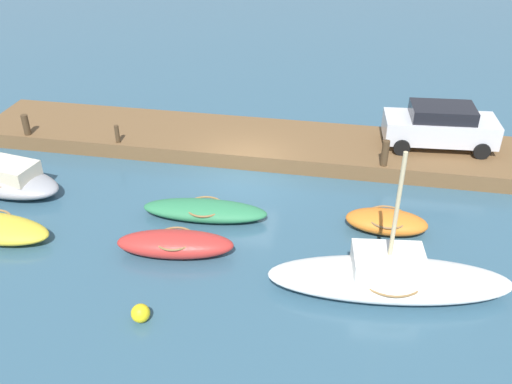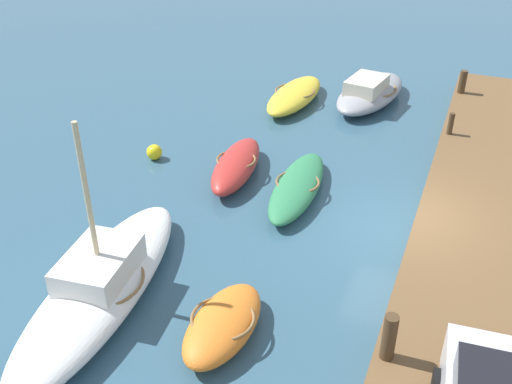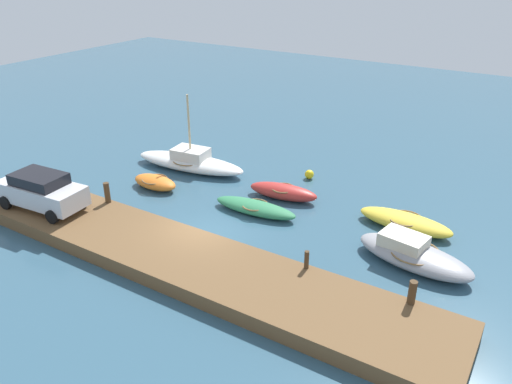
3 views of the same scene
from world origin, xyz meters
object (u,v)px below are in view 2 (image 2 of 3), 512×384
rowboat_red (236,165)px  marker_buoy (154,152)px  sailboat_white (100,284)px  mooring_post_mid_east (463,82)px  motorboat_grey (370,92)px  mooring_post_west (389,337)px  dinghy_orange (223,324)px  mooring_post_mid_west (451,124)px  rowboat_green (297,186)px  rowboat_yellow (295,95)px

rowboat_red → marker_buoy: bearing=81.7°
sailboat_white → mooring_post_mid_east: bearing=-30.2°
motorboat_grey → mooring_post_west: mooring_post_west is taller
sailboat_white → mooring_post_mid_east: 16.18m
dinghy_orange → mooring_post_mid_west: bearing=-16.2°
rowboat_green → marker_buoy: (0.41, 5.12, -0.04)m
rowboat_yellow → rowboat_red: (-6.30, -0.21, 0.04)m
mooring_post_west → mooring_post_mid_east: (14.70, 0.00, -0.07)m
rowboat_yellow → mooring_post_mid_east: size_ratio=4.99×
motorboat_grey → sailboat_white: bearing=177.0°
dinghy_orange → mooring_post_west: 3.50m
rowboat_green → rowboat_yellow: rowboat_yellow is taller
rowboat_red → mooring_post_mid_west: bearing=-61.7°
rowboat_yellow → marker_buoy: rowboat_yellow is taller
rowboat_yellow → marker_buoy: bearing=158.9°
motorboat_grey → rowboat_red: 7.88m
rowboat_red → marker_buoy: (0.04, 2.98, -0.13)m
rowboat_yellow → mooring_post_west: mooring_post_west is taller
rowboat_red → marker_buoy: size_ratio=7.34×
dinghy_orange → marker_buoy: dinghy_orange is taller
motorboat_grey → mooring_post_mid_east: size_ratio=5.78×
mooring_post_mid_east → mooring_post_west: bearing=180.0°
rowboat_red → mooring_post_west: mooring_post_west is taller
rowboat_red → sailboat_white: bearing=167.9°
rowboat_red → rowboat_green: bearing=-107.4°
motorboat_grey → mooring_post_mid_west: (-3.16, -3.37, 0.52)m
rowboat_green → motorboat_grey: bearing=-6.6°
mooring_post_mid_east → rowboat_red: bearing=144.5°
rowboat_green → motorboat_grey: 7.84m
mooring_post_mid_west → rowboat_green: bearing=140.9°
rowboat_red → rowboat_yellow: bearing=-5.7°
mooring_post_west → dinghy_orange: bearing=91.8°
rowboat_green → mooring_post_mid_west: size_ratio=5.84×
dinghy_orange → marker_buoy: 8.54m
mooring_post_mid_west → sailboat_white: bearing=149.1°
rowboat_red → marker_buoy: 2.98m
dinghy_orange → mooring_post_mid_east: (14.81, -3.41, 0.73)m
mooring_post_mid_west → marker_buoy: mooring_post_mid_west is taller
mooring_post_west → mooring_post_mid_west: (10.68, 0.00, -0.13)m
rowboat_yellow → dinghy_orange: bearing=-165.2°
sailboat_white → dinghy_orange: (0.01, -3.05, -0.15)m
mooring_post_west → rowboat_yellow: bearing=25.9°
rowboat_green → rowboat_yellow: 7.08m
sailboat_white → rowboat_red: sailboat_white is taller
dinghy_orange → mooring_post_mid_east: 15.22m
rowboat_yellow → mooring_post_west: size_ratio=4.34×
sailboat_white → rowboat_red: bearing=-11.2°
sailboat_white → rowboat_yellow: sailboat_white is taller
dinghy_orange → motorboat_grey: bearing=1.2°
motorboat_grey → rowboat_red: size_ratio=1.35×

